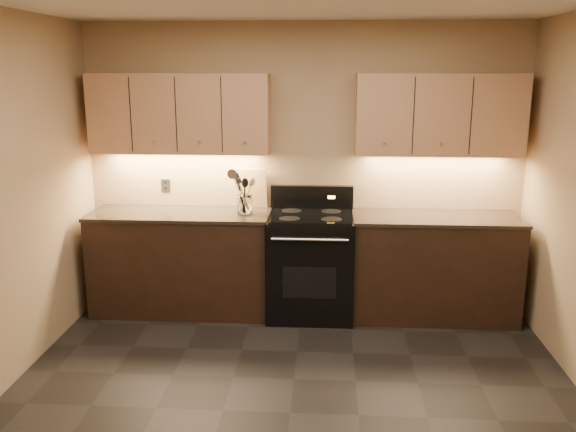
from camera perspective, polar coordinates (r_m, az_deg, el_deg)
The scene contains 15 objects.
floor at distance 4.18m, azimuth 0.21°, elevation -17.93°, with size 4.00×4.00×0.00m, color black.
wall_back at distance 5.63m, azimuth 1.48°, elevation 4.54°, with size 4.00×0.04×2.60m, color tan.
counter_left at distance 5.69m, azimuth -9.88°, elevation -4.22°, with size 1.62×0.62×0.93m.
counter_right at distance 5.61m, azimuth 13.46°, elevation -4.63°, with size 1.46×0.62×0.93m.
stove at distance 5.51m, azimuth 2.12°, elevation -4.45°, with size 0.76×0.68×1.14m.
upper_cab_left at distance 5.58m, azimuth -10.08°, elevation 9.43°, with size 1.60×0.30×0.70m, color tan.
upper_cab_right at distance 5.51m, azimuth 13.97°, elevation 9.18°, with size 1.44×0.30×0.70m, color tan.
outlet_plate at distance 5.85m, azimuth -11.38°, elevation 2.84°, with size 0.09×0.01×0.12m, color #B2B5BA.
utensil_crock at distance 5.44m, azimuth -4.07°, elevation 1.03°, with size 0.16×0.16×0.16m.
cutting_board at distance 5.67m, azimuth -3.41°, elevation 2.65°, with size 0.29×0.02×0.37m, color tan.
wooden_spoon at distance 5.41m, azimuth -4.48°, elevation 2.02°, with size 0.06×0.06×0.32m, color tan, non-canonical shape.
black_spoon at distance 5.45m, azimuth -4.16°, elevation 1.99°, with size 0.06×0.06×0.29m, color black, non-canonical shape.
black_turner at distance 5.40m, azimuth -4.04°, elevation 2.28°, with size 0.08×0.08×0.36m, color black, non-canonical shape.
steel_spatula at distance 5.42m, azimuth -3.74°, elevation 2.18°, with size 0.08×0.08×0.34m, color silver, non-canonical shape.
steel_skimmer at distance 5.41m, azimuth -3.74°, elevation 2.42°, with size 0.09×0.09×0.39m, color silver, non-canonical shape.
Camera 1 is at (0.22, -3.56, 2.19)m, focal length 38.00 mm.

